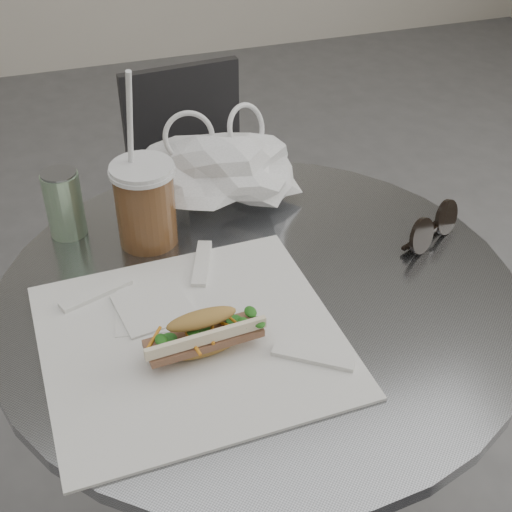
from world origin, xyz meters
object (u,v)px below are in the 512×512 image
object	(u,v)px
cafe_table	(258,416)
sunglasses	(432,229)
drink_can	(64,203)
chair_far	(205,232)
banh_mi	(203,334)
iced_coffee	(145,203)

from	to	relation	value
cafe_table	sunglasses	world-z (taller)	sunglasses
drink_can	sunglasses	bearing A→B (deg)	-20.22
chair_far	banh_mi	bearing A→B (deg)	71.65
iced_coffee	chair_far	bearing A→B (deg)	68.54
banh_mi	sunglasses	bearing A→B (deg)	13.46
iced_coffee	drink_can	bearing A→B (deg)	152.79
chair_far	drink_can	distance (m)	0.77
banh_mi	cafe_table	bearing A→B (deg)	38.58
cafe_table	banh_mi	xyz separation A→B (m)	(-0.11, -0.10, 0.31)
chair_far	iced_coffee	distance (m)	0.78
chair_far	sunglasses	bearing A→B (deg)	101.07
chair_far	banh_mi	distance (m)	0.97
cafe_table	drink_can	xyz separation A→B (m)	(-0.24, 0.23, 0.33)
banh_mi	sunglasses	distance (m)	0.43
banh_mi	iced_coffee	size ratio (longest dim) A/B	0.66
cafe_table	chair_far	size ratio (longest dim) A/B	1.04
sunglasses	drink_can	size ratio (longest dim) A/B	1.11
banh_mi	iced_coffee	xyz separation A→B (m)	(-0.02, 0.27, 0.04)
banh_mi	drink_can	size ratio (longest dim) A/B	1.72
drink_can	banh_mi	bearing A→B (deg)	-67.77
sunglasses	banh_mi	bearing A→B (deg)	169.85
cafe_table	iced_coffee	distance (m)	0.40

